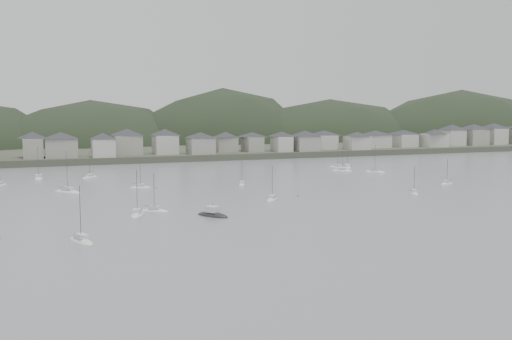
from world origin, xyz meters
name	(u,v)px	position (x,y,z in m)	size (l,w,h in m)	color
ground	(392,240)	(0.00, 0.00, 0.00)	(900.00, 900.00, 0.00)	slate
far_shore_land	(139,143)	(0.00, 295.00, 1.50)	(900.00, 250.00, 3.00)	#383D2D
forested_ridge	(154,166)	(4.83, 269.40, -11.28)	(851.55, 103.94, 102.57)	black
waterfront_town	(275,140)	(50.59, 183.34, 8.66)	(451.48, 28.46, 12.92)	gray
moored_fleet	(212,195)	(-16.35, 67.69, 0.18)	(251.48, 154.37, 13.62)	silver
motor_launch_far	(213,215)	(-25.38, 35.96, 0.28)	(7.53, 9.06, 4.08)	black
mooring_buoys	(326,202)	(8.69, 44.36, 0.15)	(169.22, 90.05, 0.70)	#C68742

